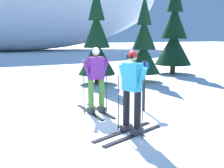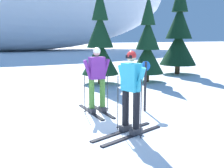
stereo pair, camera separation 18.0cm
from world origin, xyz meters
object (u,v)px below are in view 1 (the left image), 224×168
at_px(pine_tree_center_right, 144,46).
at_px(skier_cyan_jacket, 132,91).
at_px(pine_tree_far_right, 174,35).
at_px(trail_marker_post, 144,83).
at_px(pine_tree_center, 97,44).
at_px(skier_purple_jacket, 96,79).

bearing_deg(pine_tree_center_right, skier_cyan_jacket, -121.71).
bearing_deg(pine_tree_far_right, skier_cyan_jacket, -130.69).
bearing_deg(trail_marker_post, pine_tree_center, 86.45).
xyz_separation_m(skier_cyan_jacket, pine_tree_center, (1.42, 6.07, 0.80)).
bearing_deg(trail_marker_post, pine_tree_center_right, 60.64).
xyz_separation_m(pine_tree_center, trail_marker_post, (-0.29, -4.63, -0.94)).
bearing_deg(skier_purple_jacket, trail_marker_post, -14.63).
height_order(skier_cyan_jacket, pine_tree_center_right, pine_tree_center_right).
xyz_separation_m(pine_tree_center, pine_tree_far_right, (4.88, 1.25, 0.37)).
bearing_deg(skier_purple_jacket, skier_cyan_jacket, -84.59).
xyz_separation_m(skier_cyan_jacket, skier_purple_jacket, (-0.17, 1.78, 0.00)).
xyz_separation_m(pine_tree_center_right, pine_tree_far_right, (2.74, 1.57, 0.49)).
relative_size(skier_purple_jacket, trail_marker_post, 1.27).
distance_m(pine_tree_center, trail_marker_post, 4.73).
distance_m(skier_cyan_jacket, skier_purple_jacket, 1.79).
height_order(skier_cyan_jacket, trail_marker_post, skier_cyan_jacket).
xyz_separation_m(skier_purple_jacket, pine_tree_center_right, (3.72, 3.98, 0.68)).
bearing_deg(trail_marker_post, pine_tree_far_right, 48.70).
relative_size(pine_tree_center_right, trail_marker_post, 2.74).
relative_size(skier_purple_jacket, pine_tree_center_right, 0.46).
height_order(pine_tree_far_right, trail_marker_post, pine_tree_far_right).
bearing_deg(pine_tree_far_right, trail_marker_post, -131.30).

